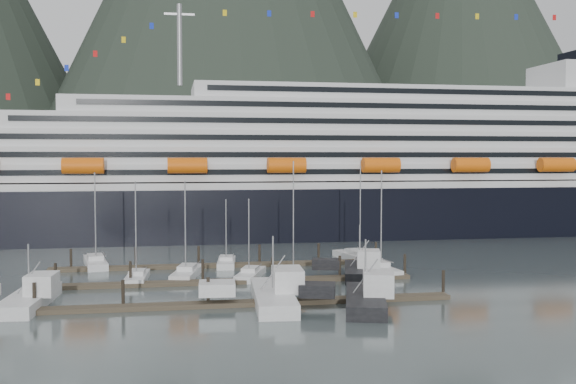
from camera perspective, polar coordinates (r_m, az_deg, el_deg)
name	(u,v)px	position (r m, az deg, el deg)	size (l,w,h in m)	color
ground	(269,287)	(84.05, -1.59, -8.02)	(1600.00, 1600.00, 0.00)	#4D5B5A
mountains	(236,7)	(689.21, -4.41, 15.34)	(870.00, 440.00, 420.00)	black
cruise_ship	(373,176)	(142.92, 7.20, 1.36)	(210.00, 30.40, 50.30)	black
dock_near	(237,303)	(73.74, -4.31, -9.35)	(48.18, 2.28, 3.20)	#443A2C
dock_mid	(227,281)	(86.44, -5.14, -7.52)	(48.18, 2.28, 3.20)	#443A2C
dock_far	(220,265)	(99.21, -5.76, -6.15)	(48.18, 2.28, 3.20)	#443A2C
sailboat_a	(137,278)	(89.61, -12.66, -7.13)	(3.02, 8.79, 13.41)	silver
sailboat_b	(187,274)	(91.75, -8.53, -6.85)	(4.93, 10.74, 13.41)	silver
sailboat_c	(250,275)	(90.03, -3.20, -7.03)	(5.25, 9.28, 10.99)	silver
sailboat_d	(293,281)	(85.29, 0.46, -7.56)	(4.40, 10.73, 15.97)	silver
sailboat_e	(95,263)	(103.45, -15.99, -5.81)	(4.73, 11.18, 14.32)	silver
sailboat_f	(226,263)	(100.11, -5.24, -6.02)	(3.42, 8.77, 10.30)	silver
sailboat_g	(356,257)	(105.48, 5.82, -5.54)	(5.24, 11.54, 15.13)	silver
sailboat_h	(378,270)	(94.27, 7.61, -6.57)	(4.25, 10.22, 14.74)	silver
trawler_a	(28,298)	(78.28, -21.17, -8.35)	(9.93, 13.73, 7.43)	silver
trawler_c	(271,295)	(74.43, -1.42, -8.68)	(11.48, 16.24, 8.22)	silver
trawler_d	(364,298)	(73.09, 6.43, -8.92)	(10.90, 14.09, 8.09)	black
trawler_e	(358,270)	(90.89, 5.98, -6.58)	(9.78, 12.40, 7.70)	black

